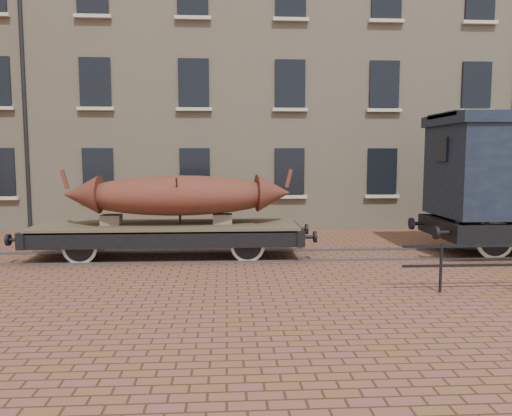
{
  "coord_description": "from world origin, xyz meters",
  "views": [
    {
      "loc": [
        -1.34,
        -13.5,
        2.77
      ],
      "look_at": [
        -0.51,
        0.5,
        1.3
      ],
      "focal_mm": 35.0,
      "sensor_mm": 36.0,
      "label": 1
    }
  ],
  "objects": [
    {
      "name": "ground",
      "position": [
        0.0,
        0.0,
        0.0
      ],
      "size": [
        90.0,
        90.0,
        0.0
      ],
      "primitive_type": "plane",
      "color": "brown"
    },
    {
      "name": "rail_track",
      "position": [
        0.0,
        0.0,
        0.03
      ],
      "size": [
        30.0,
        1.52,
        0.06
      ],
      "color": "#59595E",
      "rests_on": "ground"
    },
    {
      "name": "warehouse_cream",
      "position": [
        3.0,
        9.99,
        7.0
      ],
      "size": [
        40.0,
        10.19,
        14.0
      ],
      "color": "tan",
      "rests_on": "ground"
    },
    {
      "name": "iron_boat",
      "position": [
        -2.6,
        -0.0,
        1.71
      ],
      "size": [
        6.17,
        1.99,
        1.49
      ],
      "color": "maroon",
      "rests_on": "flatcar_wagon"
    },
    {
      "name": "flatcar_wagon",
      "position": [
        -2.95,
        0.0,
        0.74
      ],
      "size": [
        7.91,
        2.15,
        1.19
      ],
      "color": "#473B2F",
      "rests_on": "ground"
    }
  ]
}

